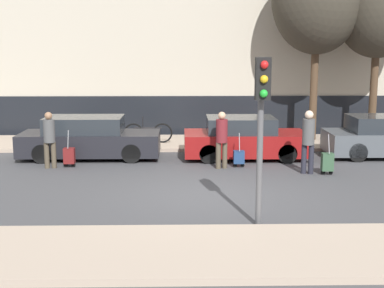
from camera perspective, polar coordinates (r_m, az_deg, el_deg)
ground_plane at (r=13.02m, az=1.44°, el=-5.53°), size 80.00×80.00×0.00m
sidewalk_near at (r=9.45m, az=2.49°, el=-11.36°), size 28.00×2.50×0.12m
sidewalk_far at (r=19.83m, az=0.52°, el=0.15°), size 28.00×3.00×0.12m
parked_car_0 at (r=17.56m, az=-10.94°, el=0.56°), size 4.46×1.71×1.36m
parked_car_1 at (r=17.35m, az=5.57°, el=0.56°), size 3.93×1.81×1.34m
pedestrian_left at (r=16.32m, az=-14.97°, el=0.78°), size 0.35×0.34×1.68m
trolley_left at (r=16.39m, az=-12.96°, el=-1.24°), size 0.34×0.29×1.13m
pedestrian_center at (r=15.74m, az=3.19°, el=0.81°), size 0.34×0.34×1.69m
trolley_center at (r=16.04m, az=5.02°, el=-1.41°), size 0.34×0.29×1.04m
pedestrian_right at (r=15.39m, az=12.30°, el=0.65°), size 0.34×0.34×1.81m
trolley_right at (r=15.51m, az=14.24°, el=-1.87°), size 0.34×0.29×1.16m
traffic_light at (r=10.33m, az=7.45°, el=3.89°), size 0.28×0.47×3.36m
parked_bicycle at (r=19.47m, az=-4.71°, el=1.21°), size 1.77×0.06×0.96m
bare_tree_near_crossing at (r=21.13m, az=19.29°, el=13.83°), size 3.16×3.16×6.90m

